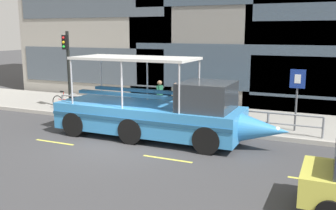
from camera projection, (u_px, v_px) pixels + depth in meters
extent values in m
plane|color=#3D3D3F|center=(117.00, 145.00, 14.32)|extent=(120.00, 120.00, 0.00)
cube|color=#99968E|center=(175.00, 114.00, 19.33)|extent=(32.00, 4.80, 0.18)
cube|color=#B2ADA3|center=(153.00, 124.00, 17.09)|extent=(32.00, 0.18, 0.18)
cube|color=#DBD64C|center=(54.00, 142.00, 14.67)|extent=(1.80, 0.12, 0.01)
cube|color=#DBD64C|center=(167.00, 159.00, 12.74)|extent=(1.80, 0.12, 0.01)
cube|color=#DBD64C|center=(321.00, 182.00, 10.82)|extent=(1.80, 0.12, 0.01)
cube|color=#4C5660|center=(89.00, 66.00, 24.30)|extent=(10.53, 0.06, 2.27)
cube|color=#3D4C5B|center=(227.00, 67.00, 20.62)|extent=(11.24, 0.06, 2.51)
cylinder|color=gray|center=(174.00, 105.00, 16.88)|extent=(12.45, 0.07, 0.07)
cylinder|color=gray|center=(174.00, 114.00, 16.96)|extent=(12.45, 0.06, 0.06)
cylinder|color=gray|center=(63.00, 103.00, 19.46)|extent=(0.09, 0.09, 0.83)
cylinder|color=gray|center=(96.00, 106.00, 18.62)|extent=(0.09, 0.09, 0.83)
cylinder|color=gray|center=(133.00, 110.00, 17.79)|extent=(0.09, 0.09, 0.83)
cylinder|color=gray|center=(174.00, 114.00, 16.96)|extent=(0.09, 0.09, 0.83)
cylinder|color=gray|center=(218.00, 118.00, 16.13)|extent=(0.09, 0.09, 0.83)
cylinder|color=gray|center=(268.00, 123.00, 15.30)|extent=(0.09, 0.09, 0.83)
cylinder|color=gray|center=(323.00, 128.00, 14.47)|extent=(0.09, 0.09, 0.83)
cylinder|color=black|center=(69.00, 71.00, 19.53)|extent=(0.16, 0.16, 4.05)
cube|color=black|center=(65.00, 42.00, 19.07)|extent=(0.24, 0.20, 0.72)
sphere|color=red|center=(63.00, 38.00, 18.93)|extent=(0.14, 0.14, 0.14)
sphere|color=gold|center=(63.00, 42.00, 18.97)|extent=(0.14, 0.14, 0.14)
sphere|color=green|center=(64.00, 47.00, 19.02)|extent=(0.14, 0.14, 0.14)
cylinder|color=#4C4F54|center=(296.00, 101.00, 15.45)|extent=(0.08, 0.08, 2.51)
cube|color=navy|center=(298.00, 79.00, 15.23)|extent=(0.60, 0.04, 0.76)
cube|color=white|center=(298.00, 79.00, 15.21)|extent=(0.24, 0.01, 0.36)
torus|color=black|center=(74.00, 103.00, 19.71)|extent=(0.70, 0.04, 0.70)
torus|color=black|center=(58.00, 102.00, 20.13)|extent=(0.70, 0.04, 0.70)
cylinder|color=#B21919|center=(66.00, 100.00, 19.89)|extent=(0.95, 0.04, 0.04)
cylinder|color=#B21919|center=(63.00, 97.00, 19.93)|extent=(0.19, 0.04, 0.51)
cube|color=black|center=(62.00, 92.00, 19.90)|extent=(0.20, 0.08, 0.06)
cylinder|color=#A5A5AA|center=(73.00, 94.00, 19.63)|extent=(0.03, 0.46, 0.03)
cube|color=#388CD1|center=(148.00, 118.00, 15.21)|extent=(7.54, 2.39, 1.07)
cone|color=#388CD1|center=(265.00, 130.00, 13.36)|extent=(1.70, 1.02, 1.02)
cylinder|color=#388CD1|center=(72.00, 110.00, 16.73)|extent=(0.38, 1.02, 1.02)
cube|color=navy|center=(133.00, 121.00, 14.10)|extent=(7.54, 0.04, 0.12)
sphere|color=white|center=(277.00, 130.00, 13.19)|extent=(0.22, 0.22, 0.22)
cube|color=#33383D|center=(207.00, 96.00, 14.03)|extent=(1.89, 2.00, 1.04)
cube|color=silver|center=(135.00, 58.00, 14.99)|extent=(4.90, 2.20, 0.10)
cylinder|color=#B2B2B7|center=(199.00, 82.00, 15.18)|extent=(0.07, 0.07, 1.78)
cylinder|color=#B2B2B7|center=(179.00, 89.00, 13.29)|extent=(0.07, 0.07, 1.78)
cylinder|color=#B2B2B7|center=(147.00, 79.00, 16.11)|extent=(0.07, 0.07, 1.78)
cylinder|color=#B2B2B7|center=(122.00, 85.00, 14.23)|extent=(0.07, 0.07, 1.78)
cylinder|color=#B2B2B7|center=(101.00, 76.00, 17.04)|extent=(0.07, 0.07, 1.78)
cylinder|color=#B2B2B7|center=(72.00, 82.00, 15.16)|extent=(0.07, 0.07, 1.78)
cube|color=navy|center=(142.00, 91.00, 15.77)|extent=(4.51, 0.28, 0.12)
cube|color=navy|center=(128.00, 95.00, 14.74)|extent=(4.51, 0.28, 0.12)
cylinder|color=black|center=(224.00, 126.00, 15.12)|extent=(1.00, 0.28, 1.00)
cylinder|color=black|center=(207.00, 140.00, 13.16)|extent=(1.00, 0.28, 1.00)
cylinder|color=black|center=(156.00, 119.00, 16.33)|extent=(1.00, 0.28, 1.00)
cylinder|color=black|center=(131.00, 131.00, 14.37)|extent=(1.00, 0.28, 1.00)
cylinder|color=black|center=(104.00, 114.00, 17.39)|extent=(1.00, 0.28, 1.00)
cylinder|color=black|center=(74.00, 124.00, 15.42)|extent=(1.00, 0.28, 1.00)
cylinder|color=black|center=(235.00, 116.00, 16.73)|extent=(0.10, 0.10, 0.76)
cylinder|color=black|center=(236.00, 116.00, 16.58)|extent=(0.10, 0.10, 0.76)
cube|color=#38383D|center=(236.00, 101.00, 16.53)|extent=(0.27, 0.33, 0.54)
cylinder|color=#38383D|center=(235.00, 101.00, 16.72)|extent=(0.07, 0.07, 0.49)
cylinder|color=#38383D|center=(237.00, 103.00, 16.35)|extent=(0.07, 0.07, 0.49)
sphere|color=#936B4C|center=(236.00, 92.00, 16.46)|extent=(0.21, 0.21, 0.21)
cylinder|color=#47423D|center=(176.00, 107.00, 18.54)|extent=(0.10, 0.10, 0.80)
cylinder|color=#47423D|center=(175.00, 108.00, 18.40)|extent=(0.10, 0.10, 0.80)
cube|color=#236B47|center=(176.00, 93.00, 18.34)|extent=(0.19, 0.31, 0.57)
cylinder|color=#236B47|center=(177.00, 93.00, 18.52)|extent=(0.07, 0.07, 0.51)
cylinder|color=#236B47|center=(174.00, 95.00, 18.17)|extent=(0.07, 0.07, 0.51)
sphere|color=tan|center=(176.00, 85.00, 18.26)|extent=(0.22, 0.22, 0.22)
cylinder|color=#47423D|center=(159.00, 106.00, 18.62)|extent=(0.11, 0.11, 0.84)
cylinder|color=#47423D|center=(161.00, 106.00, 18.76)|extent=(0.11, 0.11, 0.84)
cube|color=#236B47|center=(160.00, 92.00, 18.55)|extent=(0.23, 0.34, 0.60)
cylinder|color=#236B47|center=(157.00, 93.00, 18.38)|extent=(0.07, 0.07, 0.54)
cylinder|color=#236B47|center=(162.00, 92.00, 18.73)|extent=(0.07, 0.07, 0.54)
sphere|color=#936B4C|center=(160.00, 83.00, 18.47)|extent=(0.23, 0.23, 0.23)
cylinder|color=black|center=(332.00, 185.00, 9.78)|extent=(0.64, 0.22, 0.64)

